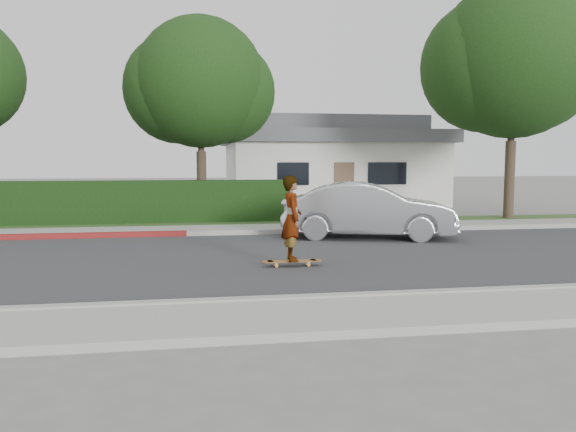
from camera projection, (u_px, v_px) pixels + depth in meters
name	position (u px, v px, depth m)	size (l,w,h in m)	color
ground	(137.00, 262.00, 12.04)	(120.00, 120.00, 0.00)	slate
road	(137.00, 262.00, 12.04)	(60.00, 8.00, 0.01)	#2D2D30
curb_near	(107.00, 308.00, 8.01)	(60.00, 0.20, 0.15)	#9E9E99
sidewalk_near	(96.00, 328.00, 7.13)	(60.00, 1.60, 0.12)	gray
curb_far	(151.00, 234.00, 16.06)	(60.00, 0.20, 0.15)	#9E9E99
sidewalk_far	(154.00, 231.00, 16.95)	(60.00, 1.60, 0.12)	gray
planting_strip	(157.00, 225.00, 18.52)	(60.00, 1.60, 0.10)	#2D4C1E
hedge	(65.00, 204.00, 18.55)	(15.00, 1.00, 1.50)	black
tree_center	(200.00, 87.00, 20.82)	(5.66, 4.84, 7.44)	#33261C
tree_right	(511.00, 64.00, 20.07)	(6.32, 5.60, 8.56)	#33261C
house	(328.00, 162.00, 28.83)	(10.60, 8.60, 4.30)	beige
skateboard	(292.00, 261.00, 11.55)	(1.25, 0.25, 0.12)	orange
skateboarder	(292.00, 218.00, 11.46)	(0.64, 0.42, 1.75)	white
car_silver	(368.00, 210.00, 15.70)	(1.66, 4.76, 1.57)	#B3B6BB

